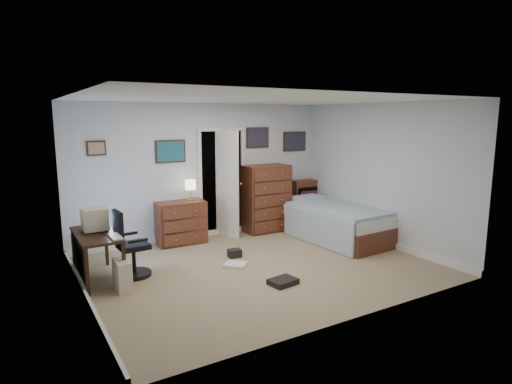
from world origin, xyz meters
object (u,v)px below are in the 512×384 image
(tall_dresser, at_px, (266,198))
(office_chair, at_px, (130,251))
(computer_desk, at_px, (91,245))
(bed, at_px, (335,222))
(low_dresser, at_px, (181,223))

(tall_dresser, bearing_deg, office_chair, -157.73)
(computer_desk, bearing_deg, bed, -2.26)
(computer_desk, bearing_deg, tall_dresser, 16.17)
(office_chair, height_order, bed, office_chair)
(office_chair, relative_size, tall_dresser, 0.74)
(low_dresser, xyz_separation_m, tall_dresser, (1.77, -0.02, 0.28))
(office_chair, xyz_separation_m, bed, (3.77, -0.01, -0.05))
(tall_dresser, relative_size, bed, 0.61)
(computer_desk, xyz_separation_m, office_chair, (0.49, -0.14, -0.13))
(office_chair, bearing_deg, low_dresser, 40.89)
(tall_dresser, bearing_deg, bed, -55.38)
(low_dresser, distance_m, bed, 2.82)
(computer_desk, distance_m, low_dresser, 2.01)
(office_chair, height_order, low_dresser, office_chair)
(tall_dresser, distance_m, bed, 1.45)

